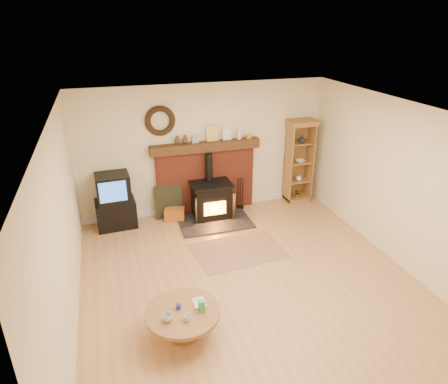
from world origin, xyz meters
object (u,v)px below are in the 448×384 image
object	(u,v)px
wood_stove	(212,201)
tv_unit	(115,202)
coffee_table	(183,316)
curio_cabinet	(299,161)

from	to	relation	value
wood_stove	tv_unit	bearing A→B (deg)	174.01
coffee_table	wood_stove	bearing A→B (deg)	68.36
tv_unit	coffee_table	size ratio (longest dim) A/B	1.14
wood_stove	tv_unit	xyz separation A→B (m)	(-1.85, 0.19, 0.15)
wood_stove	tv_unit	size ratio (longest dim) A/B	1.30
curio_cabinet	tv_unit	bearing A→B (deg)	-178.75
wood_stove	coffee_table	xyz separation A→B (m)	(-1.21, -3.05, -0.03)
wood_stove	tv_unit	world-z (taller)	wood_stove
curio_cabinet	coffee_table	world-z (taller)	curio_cabinet
tv_unit	curio_cabinet	size ratio (longest dim) A/B	0.60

